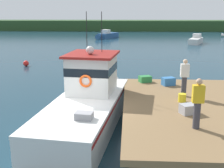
{
  "coord_description": "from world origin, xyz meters",
  "views": [
    {
      "loc": [
        1.97,
        -11.18,
        4.87
      ],
      "look_at": [
        1.2,
        2.51,
        1.4
      ],
      "focal_mm": 47.09,
      "sensor_mm": 36.0,
      "label": 1
    }
  ],
  "objects_px": {
    "bait_bucket": "(182,98)",
    "moored_boat_near_channel": "(107,35)",
    "deckhand_further_back": "(184,77)",
    "moored_boat_off_the_point": "(196,40)",
    "crate_stack_near_edge": "(189,109)",
    "crate_stack_mid_dock": "(168,81)",
    "mooring_buoy_channel_marker": "(26,63)",
    "deckhand_by_the_boat": "(198,103)",
    "main_fishing_boat": "(89,100)",
    "crate_single_far": "(145,79)"
  },
  "relations": [
    {
      "from": "moored_boat_near_channel",
      "to": "mooring_buoy_channel_marker",
      "type": "height_order",
      "value": "moored_boat_near_channel"
    },
    {
      "from": "bait_bucket",
      "to": "deckhand_by_the_boat",
      "type": "distance_m",
      "value": 2.87
    },
    {
      "from": "crate_stack_near_edge",
      "to": "moored_boat_near_channel",
      "type": "bearing_deg",
      "value": 98.19
    },
    {
      "from": "crate_single_far",
      "to": "mooring_buoy_channel_marker",
      "type": "distance_m",
      "value": 14.35
    },
    {
      "from": "deckhand_further_back",
      "to": "mooring_buoy_channel_marker",
      "type": "distance_m",
      "value": 17.27
    },
    {
      "from": "moored_boat_off_the_point",
      "to": "crate_stack_near_edge",
      "type": "bearing_deg",
      "value": -102.87
    },
    {
      "from": "bait_bucket",
      "to": "moored_boat_near_channel",
      "type": "distance_m",
      "value": 41.01
    },
    {
      "from": "main_fishing_boat",
      "to": "deckhand_by_the_boat",
      "type": "bearing_deg",
      "value": -40.91
    },
    {
      "from": "crate_stack_near_edge",
      "to": "deckhand_by_the_boat",
      "type": "xyz_separation_m",
      "value": [
        -0.04,
        -1.36,
        0.68
      ]
    },
    {
      "from": "deckhand_by_the_boat",
      "to": "bait_bucket",
      "type": "bearing_deg",
      "value": 89.12
    },
    {
      "from": "deckhand_further_back",
      "to": "mooring_buoy_channel_marker",
      "type": "bearing_deg",
      "value": 132.17
    },
    {
      "from": "bait_bucket",
      "to": "moored_boat_near_channel",
      "type": "relative_size",
      "value": 0.06
    },
    {
      "from": "crate_stack_mid_dock",
      "to": "bait_bucket",
      "type": "distance_m",
      "value": 2.73
    },
    {
      "from": "crate_stack_mid_dock",
      "to": "moored_boat_off_the_point",
      "type": "relative_size",
      "value": 0.11
    },
    {
      "from": "main_fishing_boat",
      "to": "mooring_buoy_channel_marker",
      "type": "xyz_separation_m",
      "value": [
        -7.39,
        13.01,
        -0.76
      ]
    },
    {
      "from": "bait_bucket",
      "to": "mooring_buoy_channel_marker",
      "type": "relative_size",
      "value": 0.68
    },
    {
      "from": "bait_bucket",
      "to": "main_fishing_boat",
      "type": "bearing_deg",
      "value": 171.64
    },
    {
      "from": "bait_bucket",
      "to": "moored_boat_near_channel",
      "type": "xyz_separation_m",
      "value": [
        -6.05,
        40.56,
        -0.85
      ]
    },
    {
      "from": "deckhand_by_the_boat",
      "to": "main_fishing_boat",
      "type": "bearing_deg",
      "value": 139.09
    },
    {
      "from": "crate_single_far",
      "to": "moored_boat_near_channel",
      "type": "relative_size",
      "value": 0.1
    },
    {
      "from": "moored_boat_near_channel",
      "to": "moored_boat_off_the_point",
      "type": "relative_size",
      "value": 1.06
    },
    {
      "from": "bait_bucket",
      "to": "moored_boat_off_the_point",
      "type": "distance_m",
      "value": 33.98
    },
    {
      "from": "moored_boat_off_the_point",
      "to": "mooring_buoy_channel_marker",
      "type": "bearing_deg",
      "value": -134.6
    },
    {
      "from": "crate_stack_mid_dock",
      "to": "deckhand_by_the_boat",
      "type": "xyz_separation_m",
      "value": [
        0.17,
        -5.51,
        0.66
      ]
    },
    {
      "from": "crate_stack_near_edge",
      "to": "mooring_buoy_channel_marker",
      "type": "relative_size",
      "value": 1.19
    },
    {
      "from": "deckhand_further_back",
      "to": "moored_boat_off_the_point",
      "type": "xyz_separation_m",
      "value": [
        7.66,
        32.19,
        -1.58
      ]
    },
    {
      "from": "deckhand_by_the_boat",
      "to": "moored_boat_off_the_point",
      "type": "distance_m",
      "value": 36.73
    },
    {
      "from": "crate_stack_mid_dock",
      "to": "deckhand_by_the_boat",
      "type": "relative_size",
      "value": 0.37
    },
    {
      "from": "deckhand_by_the_boat",
      "to": "mooring_buoy_channel_marker",
      "type": "bearing_deg",
      "value": 124.56
    },
    {
      "from": "main_fishing_boat",
      "to": "bait_bucket",
      "type": "distance_m",
      "value": 3.99
    },
    {
      "from": "deckhand_further_back",
      "to": "mooring_buoy_channel_marker",
      "type": "height_order",
      "value": "deckhand_further_back"
    },
    {
      "from": "deckhand_further_back",
      "to": "mooring_buoy_channel_marker",
      "type": "xyz_separation_m",
      "value": [
        -11.53,
        12.73,
        -1.81
      ]
    },
    {
      "from": "crate_stack_near_edge",
      "to": "deckhand_further_back",
      "type": "height_order",
      "value": "deckhand_further_back"
    },
    {
      "from": "deckhand_further_back",
      "to": "crate_stack_mid_dock",
      "type": "bearing_deg",
      "value": 102.67
    },
    {
      "from": "bait_bucket",
      "to": "mooring_buoy_channel_marker",
      "type": "bearing_deg",
      "value": 129.81
    },
    {
      "from": "deckhand_further_back",
      "to": "moored_boat_off_the_point",
      "type": "distance_m",
      "value": 33.13
    },
    {
      "from": "crate_stack_mid_dock",
      "to": "deckhand_further_back",
      "type": "distance_m",
      "value": 2.02
    },
    {
      "from": "deckhand_by_the_boat",
      "to": "deckhand_further_back",
      "type": "bearing_deg",
      "value": 86.04
    },
    {
      "from": "main_fishing_boat",
      "to": "deckhand_further_back",
      "type": "relative_size",
      "value": 6.1
    },
    {
      "from": "crate_stack_near_edge",
      "to": "bait_bucket",
      "type": "bearing_deg",
      "value": 89.73
    },
    {
      "from": "moored_boat_near_channel",
      "to": "mooring_buoy_channel_marker",
      "type": "xyz_separation_m",
      "value": [
        -5.27,
        -26.97,
        -0.27
      ]
    },
    {
      "from": "main_fishing_boat",
      "to": "moored_boat_near_channel",
      "type": "relative_size",
      "value": 1.7
    },
    {
      "from": "moored_boat_near_channel",
      "to": "crate_single_far",
      "type": "bearing_deg",
      "value": -82.78
    },
    {
      "from": "crate_single_far",
      "to": "moored_boat_near_channel",
      "type": "xyz_separation_m",
      "value": [
        -4.72,
        37.23,
        -0.84
      ]
    },
    {
      "from": "crate_stack_near_edge",
      "to": "bait_bucket",
      "type": "height_order",
      "value": "crate_stack_near_edge"
    },
    {
      "from": "main_fishing_boat",
      "to": "deckhand_further_back",
      "type": "height_order",
      "value": "main_fishing_boat"
    },
    {
      "from": "crate_stack_near_edge",
      "to": "crate_stack_mid_dock",
      "type": "relative_size",
      "value": 1.0
    },
    {
      "from": "crate_stack_near_edge",
      "to": "moored_boat_off_the_point",
      "type": "relative_size",
      "value": 0.11
    },
    {
      "from": "crate_stack_mid_dock",
      "to": "deckhand_further_back",
      "type": "bearing_deg",
      "value": -77.33
    },
    {
      "from": "bait_bucket",
      "to": "deckhand_further_back",
      "type": "relative_size",
      "value": 0.21
    }
  ]
}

